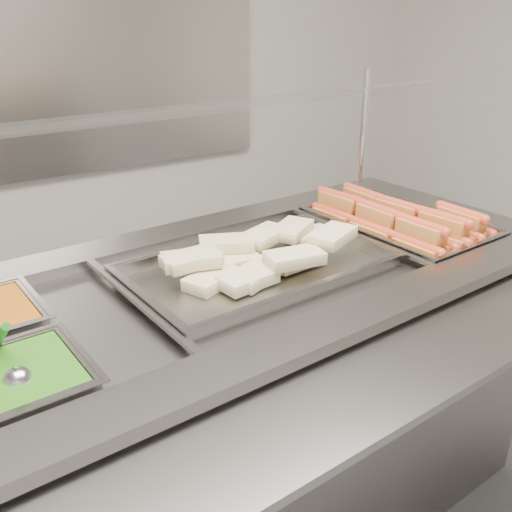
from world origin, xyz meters
TOP-DOWN VIEW (x-y plane):
  - back_panel at (0.00, 2.45)m, footprint 3.00×0.04m
  - steam_counter at (0.02, 0.29)m, footprint 1.84×0.86m
  - tray_rail at (0.04, -0.20)m, footprint 1.74×0.41m
  - sneeze_guard at (0.02, 0.50)m, footprint 1.60×0.33m
  - pan_hotdogs at (0.63, 0.31)m, footprint 0.34×0.54m
  - pan_wraps at (0.08, 0.29)m, footprint 0.67×0.41m
  - pan_peas at (-0.59, 0.13)m, footprint 0.30×0.24m
  - hotdogs_in_buns at (0.61, 0.30)m, footprint 0.31×0.50m
  - tortilla_wraps at (0.10, 0.32)m, footprint 0.57×0.31m
  - serving_spoon at (-0.56, 0.13)m, footprint 0.05×0.17m

SIDE VIEW (x-z plane):
  - steam_counter at x=0.02m, z-range 0.00..0.86m
  - tray_rail at x=0.04m, z-range 0.79..0.84m
  - pan_hotdogs at x=0.63m, z-range 0.78..0.87m
  - pan_peas at x=-0.59m, z-range 0.78..0.87m
  - pan_wraps at x=0.08m, z-range 0.81..0.87m
  - hotdogs_in_buns at x=0.61m, z-range 0.81..0.93m
  - tortilla_wraps at x=0.10m, z-range 0.83..0.92m
  - serving_spoon at x=-0.56m, z-range 0.81..0.94m
  - back_panel at x=0.00m, z-range 0.60..1.80m
  - sneeze_guard at x=0.02m, z-range 1.00..1.43m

